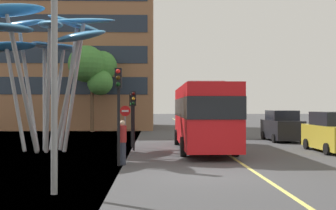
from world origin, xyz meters
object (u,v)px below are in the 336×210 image
(red_bus, at_px, (203,113))
(traffic_light_kerb_near, at_px, (118,95))
(no_entry_sign, at_px, (125,120))
(traffic_light_kerb_far, at_px, (134,108))
(street_lamp, at_px, (70,21))
(car_parked_mid, at_px, (332,133))
(car_parked_far, at_px, (282,127))
(traffic_light_island_mid, at_px, (132,108))
(pedestrian, at_px, (122,142))
(leaf_sculpture, at_px, (45,38))

(red_bus, distance_m, traffic_light_kerb_near, 7.44)
(no_entry_sign, bearing_deg, traffic_light_kerb_far, -64.46)
(traffic_light_kerb_far, distance_m, street_lamp, 11.63)
(traffic_light_kerb_far, relative_size, no_entry_sign, 1.32)
(traffic_light_kerb_near, relative_size, no_entry_sign, 1.61)
(car_parked_mid, distance_m, car_parked_far, 7.06)
(street_lamp, bearing_deg, red_bus, 66.47)
(traffic_light_island_mid, height_order, pedestrian, traffic_light_island_mid)
(traffic_light_kerb_near, height_order, street_lamp, street_lamp)
(traffic_light_kerb_far, bearing_deg, red_bus, 3.06)
(traffic_light_kerb_far, height_order, traffic_light_island_mid, traffic_light_kerb_far)
(car_parked_far, distance_m, no_entry_sign, 11.71)
(traffic_light_island_mid, bearing_deg, car_parked_mid, -14.40)
(traffic_light_kerb_far, distance_m, car_parked_far, 11.83)
(traffic_light_kerb_near, xyz_separation_m, street_lamp, (-0.88, -5.39, 1.92))
(car_parked_mid, xyz_separation_m, pedestrian, (-10.78, -4.53, -0.07))
(pedestrian, distance_m, no_entry_sign, 6.66)
(traffic_light_kerb_far, bearing_deg, traffic_light_island_mid, 96.08)
(red_bus, height_order, leaf_sculpture, leaf_sculpture)
(traffic_light_island_mid, bearing_deg, street_lamp, -94.40)
(traffic_light_island_mid, xyz_separation_m, pedestrian, (0.01, -7.30, -1.41))
(car_parked_mid, relative_size, street_lamp, 0.61)
(traffic_light_kerb_near, distance_m, no_entry_sign, 7.15)
(street_lamp, bearing_deg, pedestrian, 80.11)
(car_parked_mid, height_order, street_lamp, street_lamp)
(traffic_light_island_mid, bearing_deg, traffic_light_kerb_far, -83.92)
(leaf_sculpture, relative_size, no_entry_sign, 3.49)
(traffic_light_kerb_far, distance_m, car_parked_mid, 10.72)
(pedestrian, bearing_deg, red_bus, 54.91)
(leaf_sculpture, relative_size, pedestrian, 4.64)
(car_parked_mid, bearing_deg, traffic_light_kerb_near, -155.56)
(leaf_sculpture, xyz_separation_m, street_lamp, (3.57, -11.11, -1.31))
(traffic_light_kerb_far, bearing_deg, leaf_sculpture, -177.55)
(car_parked_far, bearing_deg, red_bus, -136.75)
(car_parked_mid, bearing_deg, leaf_sculpture, 177.18)
(leaf_sculpture, relative_size, car_parked_mid, 1.89)
(red_bus, distance_m, traffic_light_island_mid, 4.33)
(leaf_sculpture, bearing_deg, red_bus, 2.73)
(traffic_light_kerb_near, relative_size, pedestrian, 2.15)
(traffic_light_island_mid, bearing_deg, red_bus, -21.80)
(traffic_light_kerb_near, bearing_deg, traffic_light_island_mid, 89.06)
(street_lamp, bearing_deg, traffic_light_island_mid, 85.60)
(traffic_light_island_mid, relative_size, no_entry_sign, 1.31)
(traffic_light_kerb_far, height_order, car_parked_far, traffic_light_kerb_far)
(pedestrian, bearing_deg, no_entry_sign, 93.01)
(red_bus, height_order, car_parked_far, red_bus)
(red_bus, bearing_deg, car_parked_mid, -9.76)
(car_parked_mid, bearing_deg, traffic_light_kerb_far, 174.81)
(street_lamp, relative_size, pedestrian, 4.03)
(traffic_light_kerb_far, bearing_deg, car_parked_far, 31.14)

